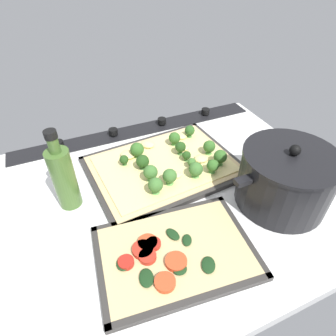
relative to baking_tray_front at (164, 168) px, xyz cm
name	(u,v)px	position (x,y,z in cm)	size (l,w,h in cm)	color
ground_plane	(178,195)	(-0.04, 9.55, -1.86)	(83.22, 68.80, 3.00)	white
stove_control_panel	(138,129)	(-0.04, -21.35, 0.19)	(79.89, 7.00, 2.60)	black
baking_tray_front	(164,168)	(0.00, 0.00, 0.00)	(41.53, 32.49, 1.30)	#33302D
broccoli_pizza	(167,163)	(-0.81, 0.40, 1.73)	(38.93, 29.90, 5.82)	#D3B77F
baking_tray_back	(175,253)	(8.35, 25.80, 0.02)	(33.15, 24.97, 1.30)	#33302D
veggie_pizza_back	(172,252)	(9.19, 25.87, 0.78)	(30.51, 22.33, 1.90)	#D0B87D
cooking_pot	(285,179)	(-20.85, 21.98, 6.54)	(28.05, 21.27, 16.10)	black
oil_bottle	(64,177)	(25.30, 2.93, 7.92)	(5.21, 5.21, 20.26)	#476B2D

